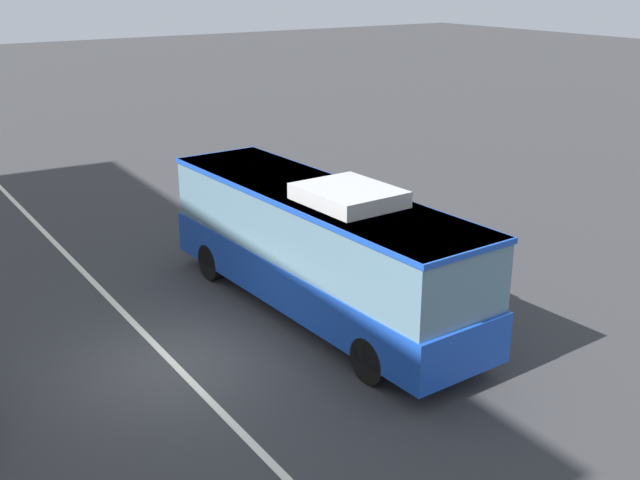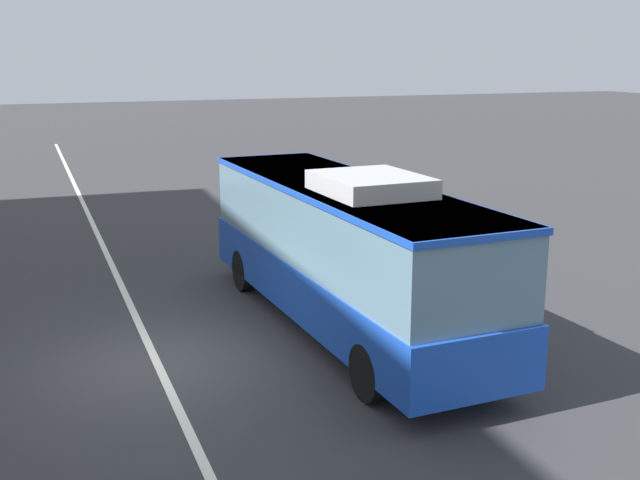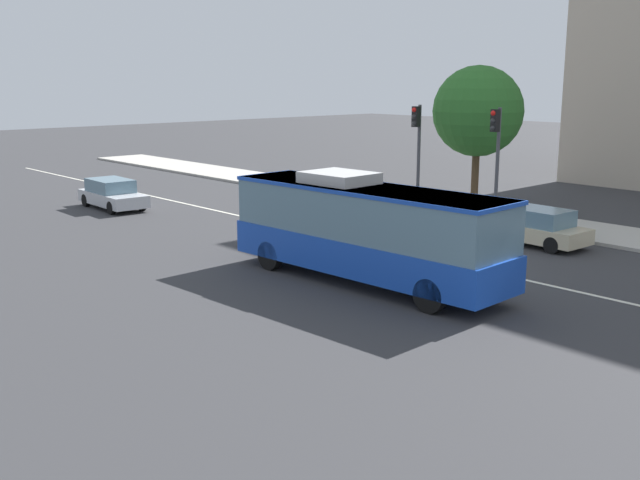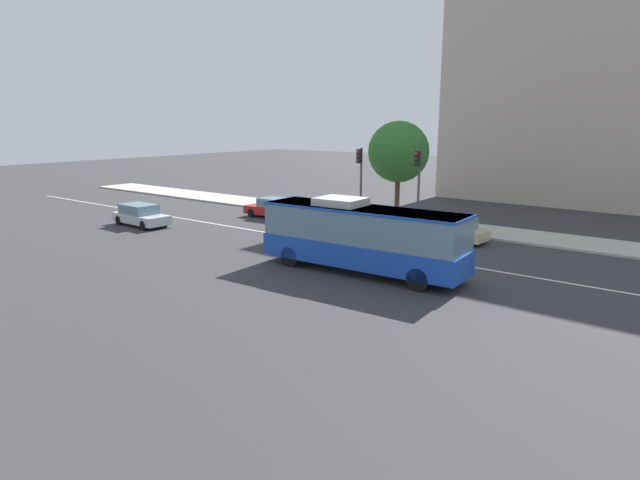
# 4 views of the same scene
# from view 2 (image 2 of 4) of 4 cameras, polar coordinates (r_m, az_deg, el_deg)

# --- Properties ---
(ground_plane) EXTENTS (160.00, 160.00, 0.00)m
(ground_plane) POSITION_cam_2_polar(r_m,az_deg,el_deg) (15.18, -11.91, -8.81)
(ground_plane) COLOR #333335
(lane_centre_line) EXTENTS (76.00, 0.16, 0.01)m
(lane_centre_line) POSITION_cam_2_polar(r_m,az_deg,el_deg) (15.17, -11.91, -8.79)
(lane_centre_line) COLOR silver
(lane_centre_line) RESTS_ON ground_plane
(transit_bus) EXTENTS (10.09, 2.91, 3.46)m
(transit_bus) POSITION_cam_2_polar(r_m,az_deg,el_deg) (16.12, 1.76, -0.40)
(transit_bus) COLOR #1947B7
(transit_bus) RESTS_ON ground_plane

